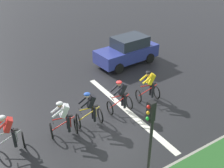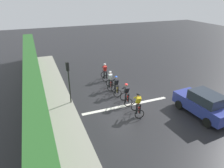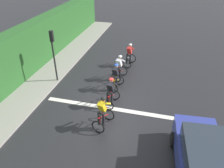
{
  "view_description": "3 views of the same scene",
  "coord_description": "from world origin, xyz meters",
  "px_view_note": "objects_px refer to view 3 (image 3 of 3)",
  "views": [
    {
      "loc": [
        -8.54,
        5.66,
        7.41
      ],
      "look_at": [
        0.93,
        -0.27,
        1.07
      ],
      "focal_mm": 42.76,
      "sensor_mm": 36.0,
      "label": 1
    },
    {
      "loc": [
        -6.05,
        -12.77,
        7.98
      ],
      "look_at": [
        -0.52,
        1.21,
        1.17
      ],
      "focal_mm": 32.85,
      "sensor_mm": 36.0,
      "label": 2
    },
    {
      "loc": [
        2.54,
        -9.47,
        7.25
      ],
      "look_at": [
        0.01,
        0.4,
        0.98
      ],
      "focal_mm": 34.74,
      "sensor_mm": 36.0,
      "label": 3
    }
  ],
  "objects_px": {
    "cyclist_second": "(119,68)",
    "cyclist_trailing": "(103,113)",
    "cyclist_lead": "(129,55)",
    "car_navy": "(202,159)",
    "traffic_light_near_crossing": "(53,49)",
    "cyclist_mid": "(116,77)",
    "cyclist_fourth": "(111,93)"
  },
  "relations": [
    {
      "from": "cyclist_second",
      "to": "cyclist_trailing",
      "type": "height_order",
      "value": "same"
    },
    {
      "from": "cyclist_lead",
      "to": "car_navy",
      "type": "relative_size",
      "value": 0.39
    },
    {
      "from": "car_navy",
      "to": "traffic_light_near_crossing",
      "type": "distance_m",
      "value": 9.77
    },
    {
      "from": "cyclist_mid",
      "to": "traffic_light_near_crossing",
      "type": "height_order",
      "value": "traffic_light_near_crossing"
    },
    {
      "from": "cyclist_second",
      "to": "cyclist_trailing",
      "type": "distance_m",
      "value": 4.66
    },
    {
      "from": "cyclist_lead",
      "to": "cyclist_mid",
      "type": "bearing_deg",
      "value": -93.68
    },
    {
      "from": "cyclist_second",
      "to": "car_navy",
      "type": "distance_m",
      "value": 7.72
    },
    {
      "from": "cyclist_fourth",
      "to": "cyclist_second",
      "type": "bearing_deg",
      "value": 93.73
    },
    {
      "from": "cyclist_mid",
      "to": "cyclist_trailing",
      "type": "relative_size",
      "value": 1.0
    },
    {
      "from": "car_navy",
      "to": "cyclist_lead",
      "type": "bearing_deg",
      "value": 116.52
    },
    {
      "from": "cyclist_lead",
      "to": "traffic_light_near_crossing",
      "type": "bearing_deg",
      "value": -140.06
    },
    {
      "from": "cyclist_fourth",
      "to": "car_navy",
      "type": "bearing_deg",
      "value": -38.27
    },
    {
      "from": "cyclist_mid",
      "to": "car_navy",
      "type": "distance_m",
      "value": 6.72
    },
    {
      "from": "car_navy",
      "to": "cyclist_trailing",
      "type": "bearing_deg",
      "value": 158.7
    },
    {
      "from": "cyclist_fourth",
      "to": "cyclist_trailing",
      "type": "height_order",
      "value": "same"
    },
    {
      "from": "cyclist_fourth",
      "to": "cyclist_trailing",
      "type": "relative_size",
      "value": 1.0
    },
    {
      "from": "cyclist_lead",
      "to": "car_navy",
      "type": "distance_m",
      "value": 9.41
    },
    {
      "from": "cyclist_mid",
      "to": "traffic_light_near_crossing",
      "type": "xyz_separation_m",
      "value": [
        -3.86,
        -0.05,
        1.43
      ]
    },
    {
      "from": "cyclist_second",
      "to": "cyclist_fourth",
      "type": "relative_size",
      "value": 1.0
    },
    {
      "from": "cyclist_second",
      "to": "cyclist_mid",
      "type": "bearing_deg",
      "value": -87.6
    },
    {
      "from": "cyclist_lead",
      "to": "cyclist_mid",
      "type": "xyz_separation_m",
      "value": [
        -0.22,
        -3.36,
        0.0
      ]
    },
    {
      "from": "cyclist_fourth",
      "to": "traffic_light_near_crossing",
      "type": "xyz_separation_m",
      "value": [
        -4.0,
        1.64,
        1.43
      ]
    },
    {
      "from": "cyclist_mid",
      "to": "cyclist_fourth",
      "type": "xyz_separation_m",
      "value": [
        0.14,
        -1.68,
        0.0
      ]
    },
    {
      "from": "traffic_light_near_crossing",
      "to": "cyclist_fourth",
      "type": "bearing_deg",
      "value": -22.26
    },
    {
      "from": "cyclist_mid",
      "to": "car_navy",
      "type": "bearing_deg",
      "value": -48.87
    },
    {
      "from": "cyclist_trailing",
      "to": "car_navy",
      "type": "distance_m",
      "value": 4.53
    },
    {
      "from": "cyclist_trailing",
      "to": "cyclist_lead",
      "type": "bearing_deg",
      "value": 89.88
    },
    {
      "from": "cyclist_lead",
      "to": "cyclist_trailing",
      "type": "relative_size",
      "value": 1.0
    },
    {
      "from": "cyclist_second",
      "to": "cyclist_mid",
      "type": "relative_size",
      "value": 1.0
    },
    {
      "from": "cyclist_lead",
      "to": "cyclist_fourth",
      "type": "xyz_separation_m",
      "value": [
        -0.08,
        -5.05,
        0.0
      ]
    },
    {
      "from": "cyclist_lead",
      "to": "cyclist_fourth",
      "type": "relative_size",
      "value": 1.0
    },
    {
      "from": "cyclist_mid",
      "to": "cyclist_second",
      "type": "bearing_deg",
      "value": 92.4
    }
  ]
}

